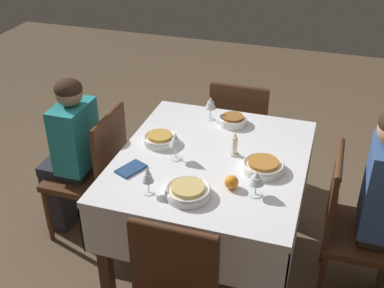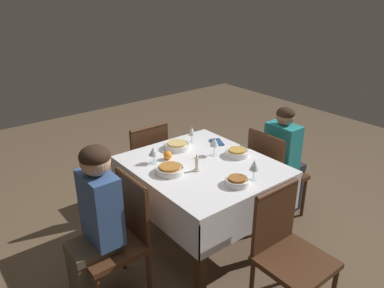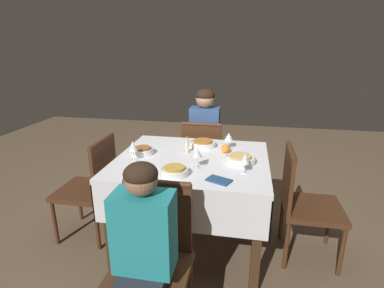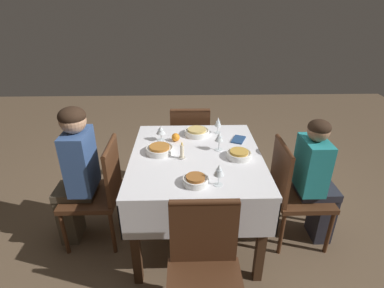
{
  "view_description": "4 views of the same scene",
  "coord_description": "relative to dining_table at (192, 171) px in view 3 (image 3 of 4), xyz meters",
  "views": [
    {
      "loc": [
        -2.1,
        -0.55,
        2.16
      ],
      "look_at": [
        -0.09,
        0.09,
        0.89
      ],
      "focal_mm": 45.0,
      "sensor_mm": 36.0,
      "label": 1
    },
    {
      "loc": [
        1.99,
        -1.69,
        2.06
      ],
      "look_at": [
        -0.06,
        -0.06,
        0.93
      ],
      "focal_mm": 35.0,
      "sensor_mm": 36.0,
      "label": 2
    },
    {
      "loc": [
        -0.39,
        2.08,
        1.59
      ],
      "look_at": [
        -0.0,
        0.02,
        0.89
      ],
      "focal_mm": 28.0,
      "sensor_mm": 36.0,
      "label": 3
    },
    {
      "loc": [
        2.02,
        -0.09,
        1.86
      ],
      "look_at": [
        -0.01,
        -0.03,
        0.86
      ],
      "focal_mm": 28.0,
      "sensor_mm": 36.0,
      "label": 4
    }
  ],
  "objects": [
    {
      "name": "napkin_red_folded",
      "position": [
        -0.24,
        0.37,
        0.11
      ],
      "size": [
        0.18,
        0.15,
        0.01
      ],
      "rotation": [
        0.0,
        0.0,
        -0.42
      ],
      "color": "navy",
      "rests_on": "dining_table"
    },
    {
      "name": "chair_west",
      "position": [
        -0.84,
        -0.03,
        -0.18
      ],
      "size": [
        0.43,
        0.43,
        0.88
      ],
      "rotation": [
        0.0,
        0.0,
        -1.57
      ],
      "color": "#472816",
      "rests_on": "ground_plane"
    },
    {
      "name": "wine_glass_south",
      "position": [
        -0.25,
        -0.28,
        0.2
      ],
      "size": [
        0.08,
        0.08,
        0.13
      ],
      "color": "white",
      "rests_on": "dining_table"
    },
    {
      "name": "person_child_teal",
      "position": [
        0.08,
        0.94,
        -0.07
      ],
      "size": [
        0.3,
        0.33,
        1.07
      ],
      "rotation": [
        0.0,
        0.0,
        3.14
      ],
      "color": "#282833",
      "rests_on": "ground_plane"
    },
    {
      "name": "ground_plane",
      "position": [
        0.0,
        0.0,
        -0.66
      ],
      "size": [
        8.0,
        8.0,
        0.0
      ],
      "primitive_type": "plane",
      "color": "brown"
    },
    {
      "name": "candle_centerpiece",
      "position": [
        0.06,
        -0.11,
        0.16
      ],
      "size": [
        0.05,
        0.05,
        0.14
      ],
      "color": "beige",
      "rests_on": "dining_table"
    },
    {
      "name": "bowl_east",
      "position": [
        0.4,
        -0.02,
        0.14
      ],
      "size": [
        0.17,
        0.17,
        0.06
      ],
      "color": "white",
      "rests_on": "dining_table"
    },
    {
      "name": "dining_table",
      "position": [
        0.0,
        0.0,
        0.0
      ],
      "size": [
        1.14,
        1.0,
        0.77
      ],
      "color": "silver",
      "rests_on": "ground_plane"
    },
    {
      "name": "wine_glass_east",
      "position": [
        0.42,
        0.13,
        0.22
      ],
      "size": [
        0.07,
        0.07,
        0.15
      ],
      "color": "white",
      "rests_on": "dining_table"
    },
    {
      "name": "chair_south",
      "position": [
        0.03,
        -0.77,
        -0.18
      ],
      "size": [
        0.43,
        0.43,
        0.88
      ],
      "color": "#472816",
      "rests_on": "ground_plane"
    },
    {
      "name": "bowl_south",
      "position": [
        -0.04,
        -0.28,
        0.14
      ],
      "size": [
        0.22,
        0.22,
        0.06
      ],
      "color": "white",
      "rests_on": "dining_table"
    },
    {
      "name": "wine_glass_north",
      "position": [
        -0.07,
        0.18,
        0.22
      ],
      "size": [
        0.07,
        0.07,
        0.15
      ],
      "color": "white",
      "rests_on": "dining_table"
    },
    {
      "name": "chair_north",
      "position": [
        0.08,
        0.77,
        -0.18
      ],
      "size": [
        0.43,
        0.43,
        0.88
      ],
      "rotation": [
        0.0,
        0.0,
        3.14
      ],
      "color": "#472816",
      "rests_on": "ground_plane"
    },
    {
      "name": "bowl_north",
      "position": [
        0.06,
        0.32,
        0.14
      ],
      "size": [
        0.19,
        0.19,
        0.06
      ],
      "color": "white",
      "rests_on": "dining_table"
    },
    {
      "name": "person_adult_denim",
      "position": [
        0.03,
        -0.93,
        0.0
      ],
      "size": [
        0.3,
        0.34,
        1.17
      ],
      "color": "#4C4233",
      "rests_on": "ground_plane"
    },
    {
      "name": "wine_glass_west",
      "position": [
        -0.4,
        0.21,
        0.21
      ],
      "size": [
        0.06,
        0.06,
        0.15
      ],
      "color": "white",
      "rests_on": "dining_table"
    },
    {
      "name": "bowl_west",
      "position": [
        -0.36,
        0.02,
        0.14
      ],
      "size": [
        0.22,
        0.22,
        0.06
      ],
      "color": "white",
      "rests_on": "dining_table"
    },
    {
      "name": "orange_fruit",
      "position": [
        -0.24,
        -0.16,
        0.14
      ],
      "size": [
        0.07,
        0.07,
        0.07
      ],
      "primitive_type": "sphere",
      "color": "orange",
      "rests_on": "dining_table"
    },
    {
      "name": "chair_east",
      "position": [
        0.84,
        0.02,
        -0.18
      ],
      "size": [
        0.43,
        0.43,
        0.88
      ],
      "rotation": [
        0.0,
        0.0,
        1.57
      ],
      "color": "#472816",
      "rests_on": "ground_plane"
    }
  ]
}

